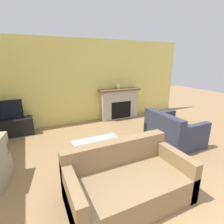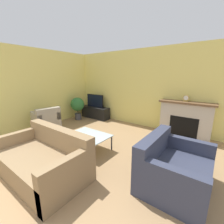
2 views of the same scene
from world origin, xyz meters
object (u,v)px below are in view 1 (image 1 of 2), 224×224
at_px(tv, 5,110).
at_px(couch_loveseat, 173,132).
at_px(coffee_table, 99,145).
at_px(mantel_clock, 118,86).
at_px(couch_sectional, 127,182).

bearing_deg(tv, couch_loveseat, -30.48).
distance_m(coffee_table, mantel_clock, 2.98).
bearing_deg(couch_loveseat, coffee_table, 89.20).
distance_m(couch_sectional, couch_loveseat, 2.31).
relative_size(couch_sectional, couch_loveseat, 1.45).
bearing_deg(couch_loveseat, tv, 59.52).
distance_m(couch_sectional, mantel_clock, 3.97).
relative_size(tv, couch_loveseat, 0.70).
xyz_separation_m(tv, couch_loveseat, (3.83, -2.26, -0.46)).
xyz_separation_m(couch_sectional, mantel_clock, (1.67, 3.50, 0.88)).
xyz_separation_m(coffee_table, mantel_clock, (1.66, 2.34, 0.80)).
relative_size(tv, coffee_table, 0.86).
bearing_deg(tv, couch_sectional, -61.71).
distance_m(couch_sectional, coffee_table, 1.16).
bearing_deg(tv, coffee_table, -50.65).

